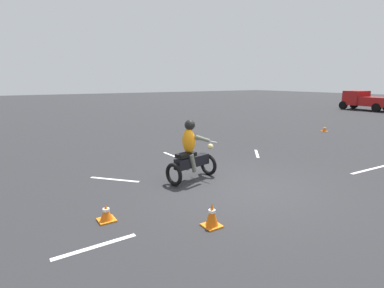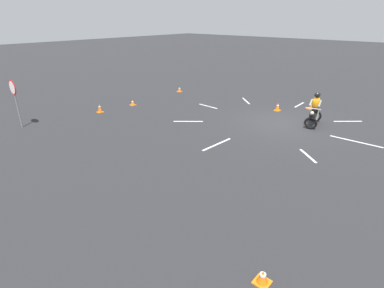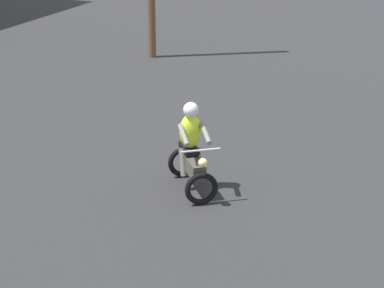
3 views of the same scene
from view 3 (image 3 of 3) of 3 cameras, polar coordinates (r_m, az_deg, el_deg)
motorcycle_rider_background at (r=13.52m, az=-0.04°, el=-0.64°), size 1.48×1.33×1.66m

